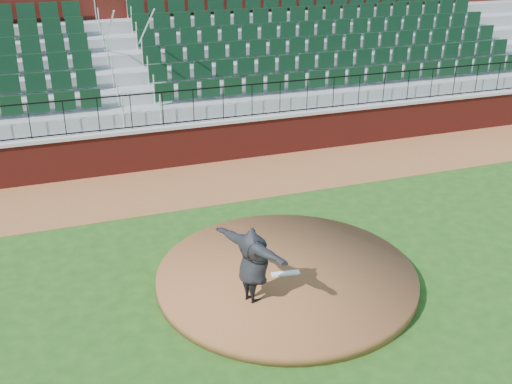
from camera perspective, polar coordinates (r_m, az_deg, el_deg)
ground at (r=12.86m, az=2.28°, el=-7.87°), size 90.00×90.00×0.00m
warning_track at (r=17.42m, az=-4.33°, el=0.99°), size 34.00×3.20×0.01m
field_wall at (r=18.66m, az=-5.73°, el=4.46°), size 34.00×0.35×1.20m
wall_cap at (r=18.45m, az=-5.81°, el=6.37°), size 34.00×0.45×0.10m
wall_railing at (r=18.30m, az=-5.88°, el=8.01°), size 34.00×0.05×1.00m
seating_stands at (r=20.76m, az=-7.84°, el=11.23°), size 34.00×5.10×4.60m
concourse_wall at (r=23.37m, az=-9.43°, el=13.66°), size 34.00×0.50×5.50m
pitchers_mound at (r=12.60m, az=2.87°, el=-7.92°), size 5.30×5.30×0.25m
pitching_rubber at (r=12.43m, az=2.80°, el=-7.63°), size 0.59×0.23×0.04m
pitcher at (r=11.25m, az=-0.27°, el=-6.79°), size 1.20×1.94×1.54m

